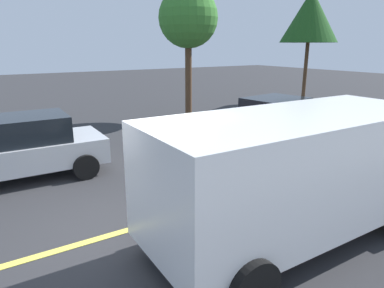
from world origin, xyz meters
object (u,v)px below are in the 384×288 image
object	(u,v)px
white_van	(296,169)
tree_right_verge	(188,19)
car_red_crossing	(277,119)
tree_centre_verge	(310,16)
car_silver_behind_van	(21,148)

from	to	relation	value
white_van	tree_right_verge	xyz separation A→B (m)	(3.85, 9.70, 3.08)
car_red_crossing	tree_centre_verge	bearing A→B (deg)	34.75
white_van	car_silver_behind_van	distance (m)	6.64
car_red_crossing	tree_right_verge	world-z (taller)	tree_right_verge
car_silver_behind_van	tree_right_verge	bearing A→B (deg)	29.04
white_van	tree_right_verge	bearing A→B (deg)	68.36
white_van	car_silver_behind_van	xyz separation A→B (m)	(-3.59, 5.57, -0.47)
car_red_crossing	tree_right_verge	xyz separation A→B (m)	(-0.57, 4.96, 3.57)
tree_centre_verge	tree_right_verge	world-z (taller)	tree_centre_verge
car_silver_behind_van	tree_centre_verge	world-z (taller)	tree_centre_verge
tree_centre_verge	white_van	bearing A→B (deg)	-140.08
car_red_crossing	car_silver_behind_van	distance (m)	8.05
white_van	car_red_crossing	size ratio (longest dim) A/B	1.19
tree_right_verge	white_van	bearing A→B (deg)	-111.64
car_red_crossing	tree_centre_verge	size ratio (longest dim) A/B	0.71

